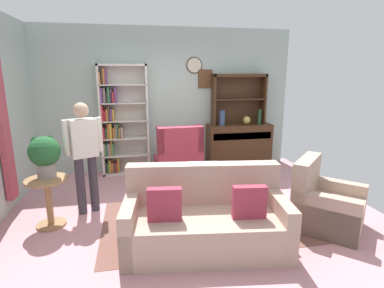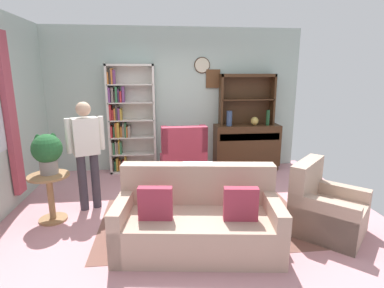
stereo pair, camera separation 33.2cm
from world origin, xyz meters
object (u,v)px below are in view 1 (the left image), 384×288
Objects in this scene: book_stack at (202,182)px; armchair_floral at (325,206)px; bookshelf at (120,122)px; sideboard_hutch at (239,92)px; vase_round at (247,120)px; sideboard at (239,144)px; coffee_table at (194,190)px; person_reading at (84,150)px; wingback_chair at (178,161)px; plant_stand at (48,197)px; potted_plant_large at (45,154)px; vase_tall at (222,118)px; bottle_wine at (259,117)px; couch_floral at (205,220)px.

armchair_floral is at bearing -24.73° from book_stack.
bookshelf is 2.42m from sideboard_hutch.
sideboard_hutch is at bearing 126.48° from vase_round.
sideboard is at bearing 95.22° from armchair_floral.
person_reading is at bearing 167.07° from coffee_table.
wingback_chair is (-1.35, -0.70, -1.18)m from sideboard_hutch.
vase_round is 2.43m from coffee_table.
bookshelf is 3.26× the size of plant_stand.
coffee_table is (1.91, -0.07, -0.60)m from potted_plant_large.
vase_round reaches higher than wingback_chair.
person_reading is at bearing 31.68° from potted_plant_large.
wingback_chair is (-1.48, -0.53, -0.62)m from vase_round.
sideboard is 4.39× the size of vase_tall.
vase_round is 0.26× the size of plant_stand.
vase_round reaches higher than sideboard.
coffee_table is (1.04, -1.99, -0.68)m from bookshelf.
plant_stand is 0.81× the size of coffee_table.
bottle_wine reaches higher than coffee_table.
couch_floral reaches higher than armchair_floral.
sideboard is 3.74m from plant_stand.
person_reading reaches higher than couch_floral.
sideboard is 5.93× the size of book_stack.
sideboard_hutch is 3.39m from couch_floral.
bottle_wine is at bearing 86.53° from armchair_floral.
sideboard_hutch reaches higher than potted_plant_large.
potted_plant_large is (-3.46, 0.77, 0.66)m from armchair_floral.
person_reading is (-3.18, -1.48, -0.17)m from bottle_wine.
coffee_table is at bearing -0.27° from plant_stand.
vase_tall is at bearing 69.81° from couch_floral.
bookshelf reaches higher than person_reading.
person_reading is at bearing 140.84° from couch_floral.
couch_floral is 2.14m from wingback_chair.
armchair_floral is at bearing -24.02° from coffee_table.
bookshelf is at bearing 75.48° from person_reading.
sideboard is 3.06m from couch_floral.
sideboard reaches higher than coffee_table.
vase_round is 0.78× the size of book_stack.
couch_floral is (-1.76, -2.64, -0.76)m from bottle_wine.
coffee_table is at bearing -117.02° from vase_tall.
sideboard_hutch is at bearing 0.62° from bookshelf.
book_stack is at bearing -120.75° from sideboard_hutch.
vase_tall is 0.27× the size of armchair_floral.
person_reading reaches higher than book_stack.
sideboard_hutch is 6.47× the size of vase_round.
wingback_chair is (-1.59, 2.01, 0.09)m from armchair_floral.
sideboard_hutch is at bearing 59.25° from book_stack.
plant_stand is (-3.46, 0.70, 0.11)m from armchair_floral.
sideboard_hutch is 1.92m from wingback_chair.
vase_round is at bearing 54.22° from book_stack.
bottle_wine is 0.47× the size of plant_stand.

